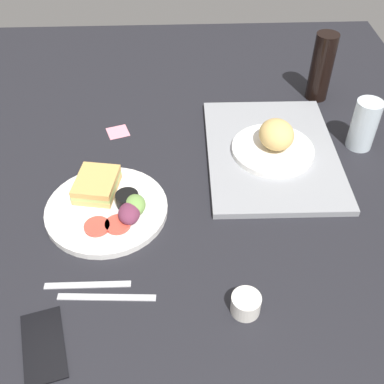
{
  "coord_description": "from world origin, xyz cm",
  "views": [
    {
      "loc": [
        78.22,
        -0.09,
        76.89
      ],
      "look_at": [
        2.0,
        3.0,
        4.0
      ],
      "focal_mm": 43.75,
      "sensor_mm": 36.0,
      "label": 1
    }
  ],
  "objects_px": {
    "bread_plate_near": "(275,142)",
    "serving_tray": "(272,152)",
    "knife": "(107,297)",
    "cell_phone": "(44,345)",
    "drinking_glass": "(365,125)",
    "espresso_cup": "(246,304)",
    "plate_with_salad": "(109,204)",
    "fork": "(88,285)",
    "sticky_note": "(118,132)",
    "soda_bottle": "(322,67)"
  },
  "relations": [
    {
      "from": "bread_plate_near",
      "to": "serving_tray",
      "type": "bearing_deg",
      "value": -138.72
    },
    {
      "from": "knife",
      "to": "cell_phone",
      "type": "bearing_deg",
      "value": -133.53
    },
    {
      "from": "drinking_glass",
      "to": "espresso_cup",
      "type": "relative_size",
      "value": 2.41
    },
    {
      "from": "plate_with_salad",
      "to": "espresso_cup",
      "type": "bearing_deg",
      "value": 45.43
    },
    {
      "from": "serving_tray",
      "to": "plate_with_salad",
      "type": "height_order",
      "value": "plate_with_salad"
    },
    {
      "from": "serving_tray",
      "to": "cell_phone",
      "type": "relative_size",
      "value": 3.13
    },
    {
      "from": "knife",
      "to": "plate_with_salad",
      "type": "bearing_deg",
      "value": 97.1
    },
    {
      "from": "bread_plate_near",
      "to": "fork",
      "type": "height_order",
      "value": "bread_plate_near"
    },
    {
      "from": "espresso_cup",
      "to": "cell_phone",
      "type": "relative_size",
      "value": 0.39
    },
    {
      "from": "serving_tray",
      "to": "fork",
      "type": "xyz_separation_m",
      "value": [
        0.39,
        -0.43,
        -0.01
      ]
    },
    {
      "from": "drinking_glass",
      "to": "fork",
      "type": "xyz_separation_m",
      "value": [
        0.42,
        -0.66,
        -0.06
      ]
    },
    {
      "from": "espresso_cup",
      "to": "fork",
      "type": "relative_size",
      "value": 0.33
    },
    {
      "from": "bread_plate_near",
      "to": "fork",
      "type": "distance_m",
      "value": 0.58
    },
    {
      "from": "cell_phone",
      "to": "sticky_note",
      "type": "height_order",
      "value": "cell_phone"
    },
    {
      "from": "bread_plate_near",
      "to": "soda_bottle",
      "type": "bearing_deg",
      "value": 147.25
    },
    {
      "from": "plate_with_salad",
      "to": "espresso_cup",
      "type": "distance_m",
      "value": 0.39
    },
    {
      "from": "plate_with_salad",
      "to": "fork",
      "type": "distance_m",
      "value": 0.21
    },
    {
      "from": "bread_plate_near",
      "to": "soda_bottle",
      "type": "xyz_separation_m",
      "value": [
        -0.27,
        0.18,
        0.06
      ]
    },
    {
      "from": "bread_plate_near",
      "to": "fork",
      "type": "bearing_deg",
      "value": -48.1
    },
    {
      "from": "soda_bottle",
      "to": "knife",
      "type": "height_order",
      "value": "soda_bottle"
    },
    {
      "from": "plate_with_salad",
      "to": "knife",
      "type": "xyz_separation_m",
      "value": [
        0.24,
        0.02,
        -0.01
      ]
    },
    {
      "from": "bread_plate_near",
      "to": "knife",
      "type": "xyz_separation_m",
      "value": [
        0.42,
        -0.39,
        -0.04
      ]
    },
    {
      "from": "fork",
      "to": "knife",
      "type": "xyz_separation_m",
      "value": [
        0.03,
        0.04,
        0.0
      ]
    },
    {
      "from": "drinking_glass",
      "to": "cell_phone",
      "type": "height_order",
      "value": "drinking_glass"
    },
    {
      "from": "fork",
      "to": "knife",
      "type": "bearing_deg",
      "value": -36.43
    },
    {
      "from": "drinking_glass",
      "to": "plate_with_salad",
      "type": "bearing_deg",
      "value": -71.61
    },
    {
      "from": "drinking_glass",
      "to": "soda_bottle",
      "type": "distance_m",
      "value": 0.25
    },
    {
      "from": "plate_with_salad",
      "to": "drinking_glass",
      "type": "distance_m",
      "value": 0.68
    },
    {
      "from": "fork",
      "to": "knife",
      "type": "distance_m",
      "value": 0.05
    },
    {
      "from": "espresso_cup",
      "to": "knife",
      "type": "relative_size",
      "value": 0.29
    },
    {
      "from": "espresso_cup",
      "to": "cell_phone",
      "type": "distance_m",
      "value": 0.37
    },
    {
      "from": "serving_tray",
      "to": "drinking_glass",
      "type": "distance_m",
      "value": 0.25
    },
    {
      "from": "serving_tray",
      "to": "cell_phone",
      "type": "height_order",
      "value": "serving_tray"
    },
    {
      "from": "plate_with_salad",
      "to": "sticky_note",
      "type": "bearing_deg",
      "value": -179.55
    },
    {
      "from": "sticky_note",
      "to": "espresso_cup",
      "type": "bearing_deg",
      "value": 26.12
    },
    {
      "from": "bread_plate_near",
      "to": "espresso_cup",
      "type": "bearing_deg",
      "value": -15.71
    },
    {
      "from": "fork",
      "to": "cell_phone",
      "type": "xyz_separation_m",
      "value": [
        0.13,
        -0.06,
        0.0
      ]
    },
    {
      "from": "soda_bottle",
      "to": "espresso_cup",
      "type": "height_order",
      "value": "soda_bottle"
    },
    {
      "from": "bread_plate_near",
      "to": "espresso_cup",
      "type": "height_order",
      "value": "bread_plate_near"
    },
    {
      "from": "plate_with_salad",
      "to": "cell_phone",
      "type": "bearing_deg",
      "value": -14.59
    },
    {
      "from": "fork",
      "to": "sticky_note",
      "type": "relative_size",
      "value": 3.04
    },
    {
      "from": "serving_tray",
      "to": "espresso_cup",
      "type": "bearing_deg",
      "value": -15.23
    },
    {
      "from": "serving_tray",
      "to": "espresso_cup",
      "type": "height_order",
      "value": "espresso_cup"
    },
    {
      "from": "bread_plate_near",
      "to": "espresso_cup",
      "type": "distance_m",
      "value": 0.47
    },
    {
      "from": "serving_tray",
      "to": "knife",
      "type": "relative_size",
      "value": 2.37
    },
    {
      "from": "plate_with_salad",
      "to": "soda_bottle",
      "type": "xyz_separation_m",
      "value": [
        -0.45,
        0.58,
        0.08
      ]
    },
    {
      "from": "bread_plate_near",
      "to": "drinking_glass",
      "type": "bearing_deg",
      "value": 98.11
    },
    {
      "from": "bread_plate_near",
      "to": "fork",
      "type": "relative_size",
      "value": 1.23
    },
    {
      "from": "serving_tray",
      "to": "soda_bottle",
      "type": "distance_m",
      "value": 0.34
    },
    {
      "from": "cell_phone",
      "to": "sticky_note",
      "type": "relative_size",
      "value": 2.57
    }
  ]
}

